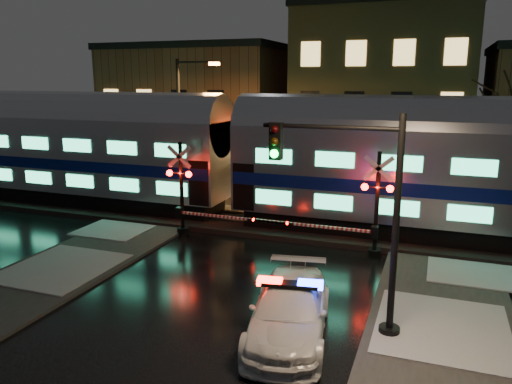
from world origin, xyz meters
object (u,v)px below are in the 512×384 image
Objects in this scene: crossing_signal_right at (367,214)px; traffic_light at (359,221)px; streetlight at (183,119)px; police_car at (289,311)px; crossing_signal_left at (188,198)px.

traffic_light is (0.58, -6.11, 1.47)m from crossing_signal_right.
crossing_signal_right is 6.31m from traffic_light.
police_car is at bearing -52.70° from streetlight.
crossing_signal_right is at bearing 71.68° from police_car.
crossing_signal_left is 0.98× the size of traffic_light.
crossing_signal_right is 1.00× the size of crossing_signal_left.
police_car is at bearing -148.15° from traffic_light.
traffic_light is 0.76× the size of streetlight.
streetlight is (-11.41, 6.69, 2.83)m from crossing_signal_right.
traffic_light is (1.62, 0.81, 2.46)m from police_car.
police_car is 0.90× the size of crossing_signal_right.
streetlight is at bearing 138.34° from traffic_light.
police_car is 0.88× the size of traffic_light.
traffic_light reaches higher than police_car.
traffic_light is at bearing -36.43° from crossing_signal_left.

